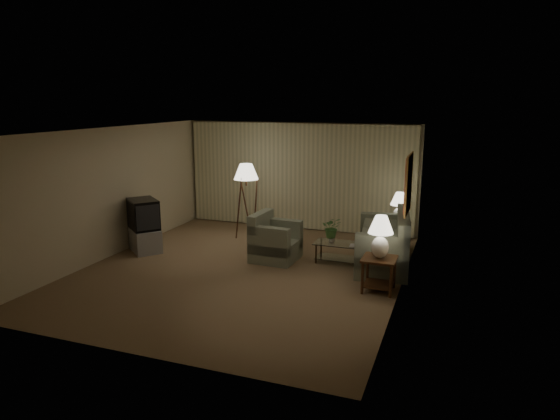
% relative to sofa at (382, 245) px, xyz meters
% --- Properties ---
extents(ground, '(7.00, 7.00, 0.00)m').
position_rel_sofa_xyz_m(ground, '(-2.50, -1.17, -0.43)').
color(ground, olive).
rests_on(ground, ground).
extents(room_shell, '(6.04, 7.02, 2.72)m').
position_rel_sofa_xyz_m(room_shell, '(-2.48, 0.34, 1.32)').
color(room_shell, beige).
rests_on(room_shell, ground).
extents(sofa, '(2.20, 1.48, 0.86)m').
position_rel_sofa_xyz_m(sofa, '(0.00, 0.00, 0.00)').
color(sofa, gray).
rests_on(sofa, ground).
extents(armchair, '(0.99, 0.94, 0.77)m').
position_rel_sofa_xyz_m(armchair, '(-2.13, -0.35, -0.05)').
color(armchair, gray).
rests_on(armchair, ground).
extents(side_table_near, '(0.58, 0.58, 0.60)m').
position_rel_sofa_xyz_m(side_table_near, '(0.15, -1.35, -0.02)').
color(side_table_near, '#371F0F').
rests_on(side_table_near, ground).
extents(side_table_far, '(0.51, 0.43, 0.60)m').
position_rel_sofa_xyz_m(side_table_far, '(0.15, 1.25, -0.03)').
color(side_table_far, '#371F0F').
rests_on(side_table_far, ground).
extents(table_lamp_near, '(0.43, 0.43, 0.74)m').
position_rel_sofa_xyz_m(table_lamp_near, '(0.15, -1.35, 0.61)').
color(table_lamp_near, white).
rests_on(table_lamp_near, side_table_near).
extents(table_lamp_far, '(0.40, 0.40, 0.68)m').
position_rel_sofa_xyz_m(table_lamp_far, '(0.15, 1.25, 0.57)').
color(table_lamp_far, white).
rests_on(table_lamp_far, side_table_far).
extents(coffee_table, '(0.98, 0.53, 0.41)m').
position_rel_sofa_xyz_m(coffee_table, '(-0.86, -0.10, -0.16)').
color(coffee_table, silver).
rests_on(coffee_table, ground).
extents(tv_cabinet, '(1.39, 1.39, 0.50)m').
position_rel_sofa_xyz_m(tv_cabinet, '(-5.05, -0.75, -0.18)').
color(tv_cabinet, '#98979A').
rests_on(tv_cabinet, ground).
extents(crt_tv, '(1.29, 1.28, 0.65)m').
position_rel_sofa_xyz_m(crt_tv, '(-5.05, -0.75, 0.39)').
color(crt_tv, black).
rests_on(crt_tv, tv_cabinet).
extents(floor_lamp, '(0.58, 0.58, 1.78)m').
position_rel_sofa_xyz_m(floor_lamp, '(-3.36, 0.97, 0.50)').
color(floor_lamp, '#371F0F').
rests_on(floor_lamp, ground).
extents(ottoman, '(0.78, 0.78, 0.39)m').
position_rel_sofa_xyz_m(ottoman, '(-2.51, 0.90, -0.23)').
color(ottoman, '#9C5535').
rests_on(ottoman, ground).
extents(vase, '(0.16, 0.16, 0.14)m').
position_rel_sofa_xyz_m(vase, '(-1.01, -0.10, 0.05)').
color(vase, white).
rests_on(vase, coffee_table).
extents(flowers, '(0.46, 0.43, 0.43)m').
position_rel_sofa_xyz_m(flowers, '(-1.01, -0.10, 0.33)').
color(flowers, '#457F38').
rests_on(flowers, vase).
extents(book, '(0.18, 0.23, 0.02)m').
position_rel_sofa_xyz_m(book, '(-0.61, -0.20, -0.01)').
color(book, olive).
rests_on(book, coffee_table).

